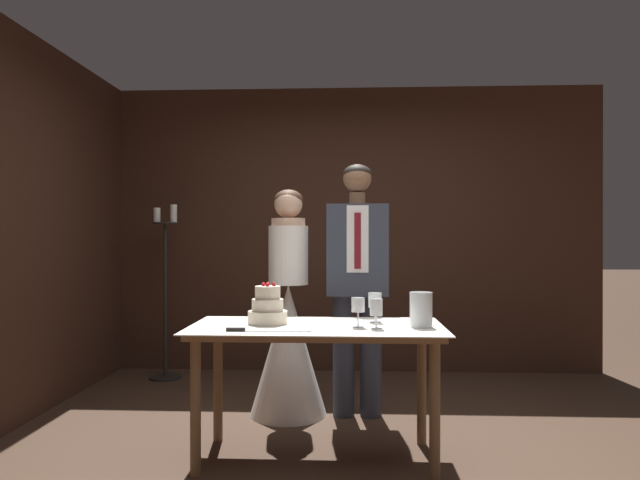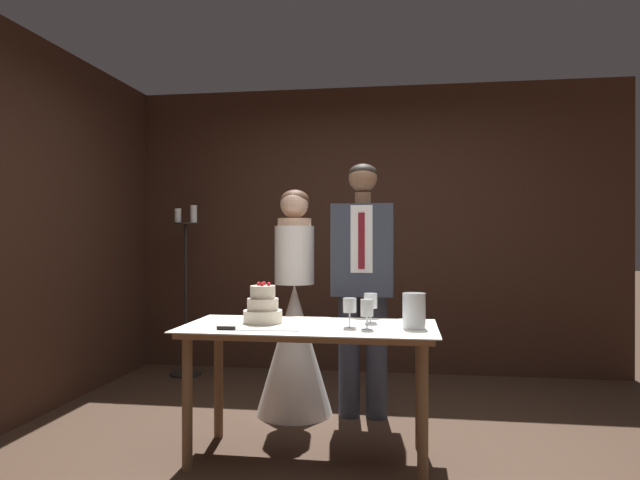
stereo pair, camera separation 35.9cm
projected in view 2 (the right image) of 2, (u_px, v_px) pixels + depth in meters
ground_plane at (346, 460)px, 3.18m from camera, size 40.00×40.00×0.00m
wall_back at (370, 229)px, 5.35m from camera, size 4.62×0.12×2.65m
cake_table at (310, 342)px, 3.21m from camera, size 1.42×0.70×0.75m
tiered_cake at (263, 308)px, 3.30m from camera, size 0.23×0.23×0.24m
cake_knife at (242, 329)px, 3.03m from camera, size 0.45×0.04×0.02m
wine_glass_near at (371, 302)px, 3.30m from camera, size 0.08×0.08×0.17m
wine_glass_middle at (367, 309)px, 3.06m from camera, size 0.07×0.07×0.16m
wine_glass_far at (350, 307)px, 3.12m from camera, size 0.07×0.07×0.16m
hurricane_candle at (414, 312)px, 3.10m from camera, size 0.13×0.13×0.19m
bride at (294, 332)px, 4.03m from camera, size 0.54×0.54×1.59m
groom at (363, 276)px, 3.96m from camera, size 0.42×0.25×1.76m
candle_stand at (186, 296)px, 5.18m from camera, size 0.28×0.28×1.54m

